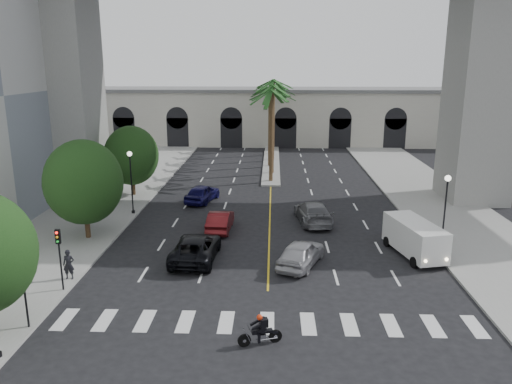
% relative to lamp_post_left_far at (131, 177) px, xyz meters
% --- Properties ---
extents(ground, '(140.00, 140.00, 0.00)m').
position_rel_lamp_post_left_far_xyz_m(ground, '(11.40, -16.00, -3.22)').
color(ground, black).
rests_on(ground, ground).
extents(sidewalk_left, '(8.00, 100.00, 0.15)m').
position_rel_lamp_post_left_far_xyz_m(sidewalk_left, '(-3.60, -1.00, -3.15)').
color(sidewalk_left, gray).
rests_on(sidewalk_left, ground).
extents(sidewalk_right, '(8.00, 100.00, 0.15)m').
position_rel_lamp_post_left_far_xyz_m(sidewalk_right, '(26.40, -1.00, -3.15)').
color(sidewalk_right, gray).
rests_on(sidewalk_right, ground).
extents(median, '(2.00, 24.00, 0.20)m').
position_rel_lamp_post_left_far_xyz_m(median, '(11.40, 22.00, -3.12)').
color(median, gray).
rests_on(median, ground).
extents(pier_building, '(71.00, 10.50, 8.50)m').
position_rel_lamp_post_left_far_xyz_m(pier_building, '(11.40, 39.00, 1.04)').
color(pier_building, beige).
rests_on(pier_building, ground).
extents(palm_a, '(3.20, 3.20, 10.30)m').
position_rel_lamp_post_left_far_xyz_m(palm_a, '(11.40, 12.00, 5.88)').
color(palm_a, '#47331E').
rests_on(palm_a, ground).
extents(palm_b, '(3.20, 3.20, 10.60)m').
position_rel_lamp_post_left_far_xyz_m(palm_b, '(11.50, 16.00, 6.15)').
color(palm_b, '#47331E').
rests_on(palm_b, ground).
extents(palm_c, '(3.20, 3.20, 10.10)m').
position_rel_lamp_post_left_far_xyz_m(palm_c, '(11.20, 20.00, 5.69)').
color(palm_c, '#47331E').
rests_on(palm_c, ground).
extents(palm_d, '(3.20, 3.20, 10.90)m').
position_rel_lamp_post_left_far_xyz_m(palm_d, '(11.55, 24.00, 6.43)').
color(palm_d, '#47331E').
rests_on(palm_d, ground).
extents(palm_e, '(3.20, 3.20, 10.40)m').
position_rel_lamp_post_left_far_xyz_m(palm_e, '(11.30, 28.00, 5.97)').
color(palm_e, '#47331E').
rests_on(palm_e, ground).
extents(palm_f, '(3.20, 3.20, 10.70)m').
position_rel_lamp_post_left_far_xyz_m(palm_f, '(11.60, 32.00, 6.24)').
color(palm_f, '#47331E').
rests_on(palm_f, ground).
extents(street_tree_mid, '(5.44, 5.44, 7.21)m').
position_rel_lamp_post_left_far_xyz_m(street_tree_mid, '(-1.60, -6.00, 0.99)').
color(street_tree_mid, '#382616').
rests_on(street_tree_mid, ground).
extents(street_tree_far, '(5.04, 5.04, 6.68)m').
position_rel_lamp_post_left_far_xyz_m(street_tree_far, '(-1.60, 6.00, 0.68)').
color(street_tree_far, '#382616').
rests_on(street_tree_far, ground).
extents(lamp_post_left_far, '(0.40, 0.40, 5.35)m').
position_rel_lamp_post_left_far_xyz_m(lamp_post_left_far, '(0.00, 0.00, 0.00)').
color(lamp_post_left_far, black).
rests_on(lamp_post_left_far, ground).
extents(lamp_post_right, '(0.40, 0.40, 5.35)m').
position_rel_lamp_post_left_far_xyz_m(lamp_post_right, '(22.80, -8.00, 0.00)').
color(lamp_post_right, black).
rests_on(lamp_post_right, ground).
extents(traffic_signal_near, '(0.25, 0.18, 3.65)m').
position_rel_lamp_post_left_far_xyz_m(traffic_signal_near, '(0.10, -18.50, -0.71)').
color(traffic_signal_near, black).
rests_on(traffic_signal_near, ground).
extents(traffic_signal_far, '(0.25, 0.18, 3.65)m').
position_rel_lamp_post_left_far_xyz_m(traffic_signal_far, '(0.10, -14.50, -0.71)').
color(traffic_signal_far, black).
rests_on(traffic_signal_far, ground).
extents(motorcycle_rider, '(2.00, 0.76, 1.48)m').
position_rel_lamp_post_left_far_xyz_m(motorcycle_rider, '(11.17, -19.39, -2.55)').
color(motorcycle_rider, black).
rests_on(motorcycle_rider, ground).
extents(car_a, '(3.58, 5.17, 1.63)m').
position_rel_lamp_post_left_far_xyz_m(car_a, '(13.41, -10.28, -2.40)').
color(car_a, '#A3A2A7').
rests_on(car_a, ground).
extents(car_b, '(1.78, 4.66, 1.51)m').
position_rel_lamp_post_left_far_xyz_m(car_b, '(7.68, -3.73, -2.46)').
color(car_b, '#571114').
rests_on(car_b, ground).
extents(car_c, '(2.91, 5.87, 1.60)m').
position_rel_lamp_post_left_far_xyz_m(car_c, '(6.72, -9.56, -2.42)').
color(car_c, black).
rests_on(car_c, ground).
extents(car_d, '(3.05, 6.02, 1.67)m').
position_rel_lamp_post_left_far_xyz_m(car_d, '(14.83, -1.56, -2.38)').
color(car_d, slate).
rests_on(car_d, ground).
extents(car_e, '(3.07, 5.09, 1.62)m').
position_rel_lamp_post_left_far_xyz_m(car_e, '(5.20, 4.18, -2.41)').
color(car_e, '#110F48').
rests_on(car_e, ground).
extents(cargo_van, '(3.15, 5.67, 2.28)m').
position_rel_lamp_post_left_far_xyz_m(cargo_van, '(20.91, -8.39, -1.95)').
color(cargo_van, silver).
rests_on(cargo_van, ground).
extents(pedestrian_a, '(0.69, 0.50, 1.76)m').
position_rel_lamp_post_left_far_xyz_m(pedestrian_a, '(-0.10, -13.07, -2.19)').
color(pedestrian_a, black).
rests_on(pedestrian_a, sidewalk_left).
extents(pedestrian_b, '(1.10, 1.08, 1.79)m').
position_rel_lamp_post_left_far_xyz_m(pedestrian_b, '(-4.90, -9.40, -2.18)').
color(pedestrian_b, black).
rests_on(pedestrian_b, sidewalk_left).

